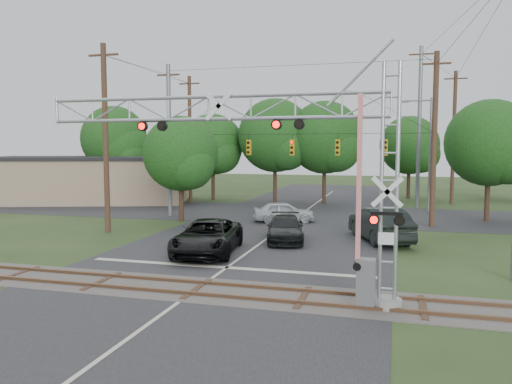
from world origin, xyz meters
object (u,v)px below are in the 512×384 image
(commercial_building, at_px, (91,179))
(car_dark, at_px, (285,229))
(sedan_silver, at_px, (284,212))
(traffic_signal_span, at_px, (305,142))
(crossing_gantry, at_px, (275,156))
(streetlight, at_px, (428,149))
(pickup_black, at_px, (208,237))

(commercial_building, bearing_deg, car_dark, -52.01)
(car_dark, xyz_separation_m, sedan_silver, (-1.61, 7.03, 0.02))
(car_dark, bearing_deg, traffic_signal_span, 79.35)
(crossing_gantry, relative_size, sedan_silver, 3.00)
(traffic_signal_span, height_order, streetlight, traffic_signal_span)
(sedan_silver, bearing_deg, car_dark, 174.40)
(sedan_silver, bearing_deg, streetlight, -68.11)
(commercial_building, xyz_separation_m, streetlight, (31.19, 0.27, 2.98))
(streetlight, bearing_deg, crossing_gantry, -103.96)
(car_dark, relative_size, streetlight, 0.53)
(traffic_signal_span, distance_m, streetlight, 11.79)
(pickup_black, height_order, commercial_building, commercial_building)
(pickup_black, bearing_deg, car_dark, 46.36)
(streetlight, bearing_deg, commercial_building, -179.51)
(crossing_gantry, xyz_separation_m, sedan_silver, (-3.53, 17.77, -4.27))
(traffic_signal_span, xyz_separation_m, sedan_silver, (-1.40, -0.59, -4.94))
(pickup_black, xyz_separation_m, streetlight, (11.50, 19.86, 4.34))
(commercial_building, bearing_deg, traffic_signal_span, -36.90)
(traffic_signal_span, relative_size, commercial_building, 0.93)
(traffic_signal_span, bearing_deg, crossing_gantry, -83.37)
(commercial_building, bearing_deg, streetlight, -17.53)
(sedan_silver, distance_m, commercial_building, 22.74)
(crossing_gantry, distance_m, car_dark, 11.73)
(traffic_signal_span, height_order, pickup_black, traffic_signal_span)
(car_dark, xyz_separation_m, streetlight, (8.47, 15.59, 4.47))
(car_dark, bearing_deg, commercial_building, 133.79)
(crossing_gantry, bearing_deg, car_dark, 100.15)
(sedan_silver, relative_size, streetlight, 0.47)
(car_dark, distance_m, sedan_silver, 7.21)
(crossing_gantry, bearing_deg, pickup_black, 127.47)
(crossing_gantry, relative_size, pickup_black, 2.14)
(pickup_black, distance_m, car_dark, 5.25)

